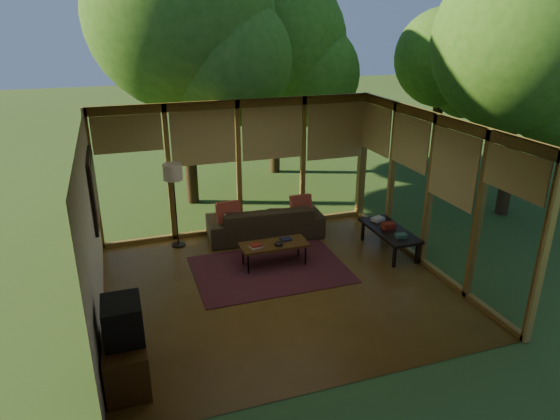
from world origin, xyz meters
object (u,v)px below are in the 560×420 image
object	(u,v)px
media_cabinet	(126,359)
coffee_table	(274,245)
floor_lamp	(173,177)
television	(123,320)
side_console	(389,231)
sofa	(265,221)

from	to	relation	value
media_cabinet	coffee_table	bearing A→B (deg)	41.23
media_cabinet	floor_lamp	bearing A→B (deg)	73.07
television	side_console	xyz separation A→B (m)	(4.85, 2.16, -0.44)
floor_lamp	side_console	distance (m)	4.17
media_cabinet	floor_lamp	distance (m)	4.01
television	coffee_table	world-z (taller)	television
side_console	floor_lamp	bearing A→B (deg)	157.82
sofa	television	size ratio (longest dim) A/B	4.16
floor_lamp	coffee_table	world-z (taller)	floor_lamp
media_cabinet	sofa	bearing A→B (deg)	51.30
media_cabinet	coffee_table	xyz separation A→B (m)	(2.64, 2.31, 0.09)
sofa	television	xyz separation A→B (m)	(-2.83, -3.56, 0.52)
sofa	floor_lamp	xyz separation A→B (m)	(-1.73, 0.13, 1.07)
coffee_table	television	bearing A→B (deg)	-138.56
coffee_table	side_console	size ratio (longest dim) A/B	0.86
media_cabinet	floor_lamp	xyz separation A→B (m)	(1.12, 3.69, 1.11)
media_cabinet	coffee_table	world-z (taller)	media_cabinet
media_cabinet	television	size ratio (longest dim) A/B	1.82
coffee_table	side_console	xyz separation A→B (m)	(2.23, -0.15, 0.02)
side_console	media_cabinet	bearing A→B (deg)	-156.08
television	side_console	bearing A→B (deg)	24.00
media_cabinet	side_console	distance (m)	5.33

